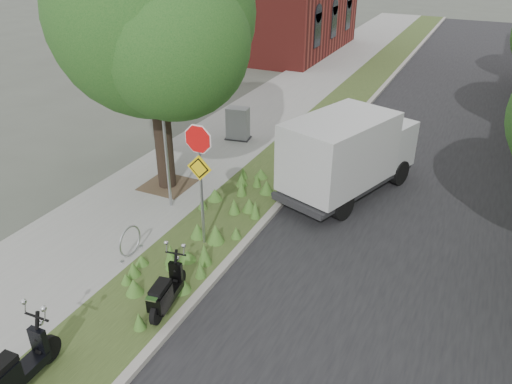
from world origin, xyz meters
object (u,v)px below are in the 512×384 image
(scooter_near, at_px, (164,296))
(scooter_far, at_px, (11,377))
(box_truck, at_px, (348,151))
(sign_assembly, at_px, (199,161))
(utility_cabinet, at_px, (238,124))

(scooter_near, relative_size, scooter_far, 0.89)
(box_truck, bearing_deg, sign_assembly, -118.97)
(sign_assembly, xyz_separation_m, utility_cabinet, (-2.40, 6.49, -1.64))
(utility_cabinet, bearing_deg, scooter_far, -80.88)
(box_truck, bearing_deg, utility_cabinet, 154.40)
(scooter_near, bearing_deg, sign_assembly, 102.82)
(scooter_near, height_order, box_truck, box_truck)
(sign_assembly, distance_m, box_truck, 4.92)
(sign_assembly, xyz_separation_m, scooter_near, (0.56, -2.47, -1.85))
(scooter_far, distance_m, box_truck, 9.95)
(sign_assembly, relative_size, scooter_near, 2.09)
(scooter_far, relative_size, box_truck, 0.35)
(scooter_far, relative_size, utility_cabinet, 1.47)
(sign_assembly, height_order, scooter_far, sign_assembly)
(utility_cabinet, bearing_deg, scooter_near, -71.70)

